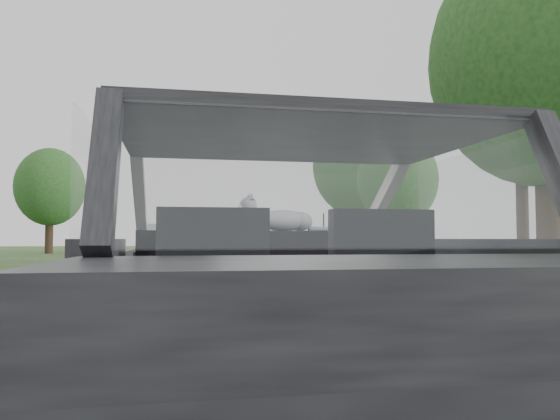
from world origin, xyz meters
name	(u,v)px	position (x,y,z in m)	size (l,w,h in m)	color
ground	(283,420)	(0.00, 0.00, 0.00)	(140.00, 140.00, 0.00)	#2A2A31
subject_car	(283,281)	(0.00, 0.00, 0.72)	(1.80, 4.00, 1.45)	black
dashboard	(264,254)	(0.00, 0.62, 0.85)	(1.58, 0.45, 0.30)	black
driver_seat	(211,254)	(-0.40, -0.29, 0.88)	(0.50, 0.72, 0.42)	black
passenger_seat	(373,253)	(0.40, -0.29, 0.88)	(0.50, 0.72, 0.42)	black
steering_wheel	(204,244)	(-0.40, 0.33, 0.92)	(0.36, 0.36, 0.04)	black
cat	(283,219)	(0.12, 0.60, 1.08)	(0.53, 0.16, 0.24)	gray
guardrail	(374,254)	(4.30, 10.00, 0.58)	(0.05, 90.00, 0.32)	gray
other_car	(165,243)	(-0.93, 19.39, 0.77)	(1.86, 4.70, 1.55)	#B5B9BD
highway_sign	(324,236)	(6.81, 23.59, 1.11)	(0.09, 0.88, 2.21)	#134925
utility_pole	(520,97)	(7.82, 9.10, 4.45)	(0.29, 0.29, 8.90)	#453028
tree_0	(545,109)	(7.81, 8.16, 3.95)	(5.21, 5.21, 7.89)	#1C4A1A
tree_2	(398,198)	(9.74, 21.17, 2.87)	(3.79, 3.79, 5.74)	#1C4A1A
tree_3	(357,186)	(11.53, 32.07, 4.52)	(5.97, 5.97, 9.05)	#1C4A1A
tree_6	(50,202)	(-8.35, 33.90, 3.27)	(4.31, 4.31, 6.54)	#1C4A1A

